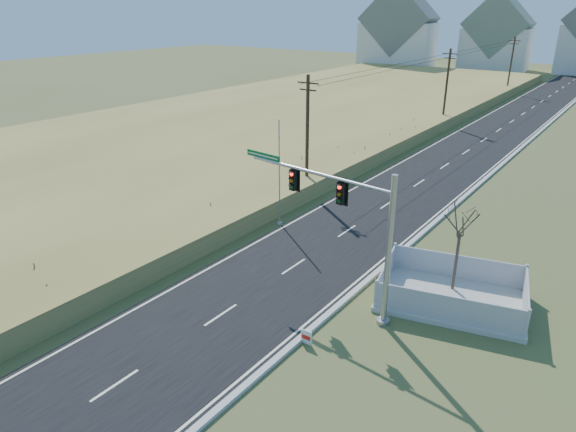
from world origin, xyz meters
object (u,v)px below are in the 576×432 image
object	(u,v)px
flagpole	(279,184)
traffic_signal_mast	(354,225)
open_sign	(306,337)
bare_tree	(462,219)
fence_enclosure	(451,297)

from	to	relation	value
flagpole	traffic_signal_mast	bearing A→B (deg)	-35.24
open_sign	bare_tree	world-z (taller)	bare_tree
fence_enclosure	open_sign	world-z (taller)	fence_enclosure
traffic_signal_mast	open_sign	distance (m)	5.43
traffic_signal_mast	flagpole	size ratio (longest dim) A/B	1.27
traffic_signal_mast	open_sign	bearing A→B (deg)	-85.96
traffic_signal_mast	flagpole	xyz separation A→B (m)	(-8.94, 6.32, -1.59)
fence_enclosure	open_sign	size ratio (longest dim) A/B	11.58
flagpole	bare_tree	distance (m)	12.69
traffic_signal_mast	fence_enclosure	distance (m)	6.55
open_sign	flagpole	xyz separation A→B (m)	(-8.80, 9.92, 2.47)
traffic_signal_mast	open_sign	world-z (taller)	traffic_signal_mast
bare_tree	flagpole	bearing A→B (deg)	170.92
flagpole	bare_tree	size ratio (longest dim) A/B	1.40
traffic_signal_mast	fence_enclosure	xyz separation A→B (m)	(3.78, 3.41, -4.12)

